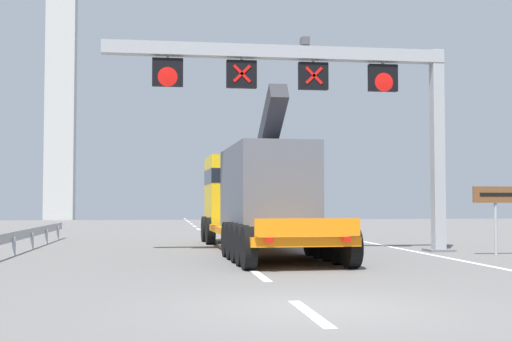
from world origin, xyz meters
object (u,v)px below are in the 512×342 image
Objects in this scene: tourist_info_sign_brown at (496,203)px; bridge_pylon_distant at (62,5)px; overhead_lane_gantry at (322,85)px; heavy_haul_truck_orange at (254,195)px.

tourist_info_sign_brown is 0.05× the size of bridge_pylon_distant.
overhead_lane_gantry is at bearing -71.20° from bridge_pylon_distant.
overhead_lane_gantry is 5.43× the size of tourist_info_sign_brown.
heavy_haul_truck_orange is 0.34× the size of bridge_pylon_distant.
tourist_info_sign_brown is (5.22, -2.14, -4.05)m from overhead_lane_gantry.
bridge_pylon_distant is at bearing 107.02° from heavy_haul_truck_orange.
bridge_pylon_distant is (-20.64, 47.44, 19.53)m from tourist_info_sign_brown.
overhead_lane_gantry is at bearing 157.75° from tourist_info_sign_brown.
heavy_haul_truck_orange is 8.34m from tourist_info_sign_brown.
heavy_haul_truck_orange is (-2.11, 1.83, -3.77)m from overhead_lane_gantry.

